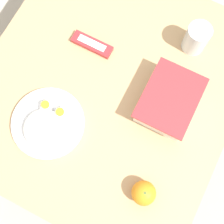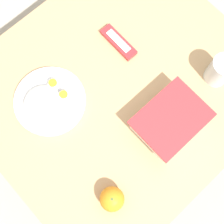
{
  "view_description": "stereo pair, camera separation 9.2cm",
  "coord_description": "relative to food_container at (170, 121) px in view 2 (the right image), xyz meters",
  "views": [
    {
      "loc": [
        0.31,
        0.17,
        1.7
      ],
      "look_at": [
        0.08,
        0.06,
        0.74
      ],
      "focal_mm": 50.0,
      "sensor_mm": 36.0,
      "label": 1
    },
    {
      "loc": [
        0.25,
        0.24,
        1.7
      ],
      "look_at": [
        0.08,
        0.06,
        0.74
      ],
      "focal_mm": 50.0,
      "sensor_mm": 36.0,
      "label": 2
    }
  ],
  "objects": [
    {
      "name": "ground_plane",
      "position": [
        0.03,
        -0.2,
        -0.74
      ],
      "size": [
        10.0,
        10.0,
        0.0
      ],
      "primitive_type": "plane",
      "color": "#B2A899"
    },
    {
      "name": "orange_fruit",
      "position": [
        0.29,
        0.05,
        0.0
      ],
      "size": [
        0.07,
        0.07,
        0.07
      ],
      "color": "orange",
      "rests_on": "table"
    },
    {
      "name": "drinking_glass",
      "position": [
        -0.24,
        -0.01,
        0.02
      ],
      "size": [
        0.08,
        0.08,
        0.11
      ],
      "color": "silver",
      "rests_on": "table"
    },
    {
      "name": "table",
      "position": [
        0.03,
        -0.2,
        -0.13
      ],
      "size": [
        0.93,
        0.85,
        0.71
      ],
      "color": "tan",
      "rests_on": "ground_plane"
    },
    {
      "name": "rice_plate",
      "position": [
        0.24,
        -0.32,
        -0.01
      ],
      "size": [
        0.24,
        0.24,
        0.06
      ],
      "color": "white",
      "rests_on": "table"
    },
    {
      "name": "candy_bar",
      "position": [
        -0.08,
        -0.32,
        -0.03
      ],
      "size": [
        0.05,
        0.15,
        0.02
      ],
      "color": "#B7282D",
      "rests_on": "table"
    },
    {
      "name": "food_container",
      "position": [
        0.0,
        0.0,
        0.0
      ],
      "size": [
        0.22,
        0.17,
        0.08
      ],
      "color": "white",
      "rests_on": "table"
    }
  ]
}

